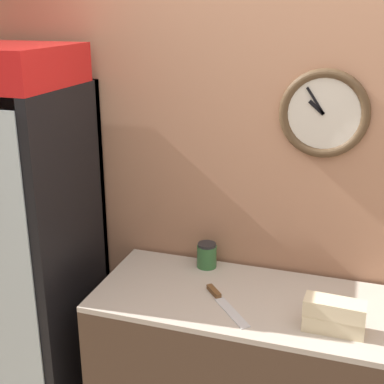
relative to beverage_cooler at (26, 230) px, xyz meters
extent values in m
cube|color=#AD7A5B|center=(1.46, 0.32, 0.27)|extent=(5.20, 0.06, 2.70)
torus|color=#4C3823|center=(1.41, 0.27, 0.63)|extent=(0.40, 0.04, 0.40)
cylinder|color=silver|center=(1.41, 0.27, 0.63)|extent=(0.33, 0.01, 0.33)
cube|color=black|center=(1.38, 0.26, 0.66)|extent=(0.08, 0.01, 0.07)
cube|color=black|center=(1.37, 0.26, 0.69)|extent=(0.09, 0.01, 0.12)
cube|color=#BCB2A3|center=(1.46, -0.04, -0.17)|extent=(1.97, 0.62, 0.02)
cube|color=black|center=(0.00, 0.25, -0.17)|extent=(0.64, 0.04, 1.82)
cube|color=black|center=(0.30, -0.04, -0.17)|extent=(0.05, 0.62, 1.82)
cube|color=white|center=(0.00, 0.22, -0.17)|extent=(0.54, 0.02, 1.72)
cube|color=silver|center=(0.00, -0.06, -0.65)|extent=(0.52, 0.50, 0.01)
cube|color=silver|center=(0.00, -0.06, -0.32)|extent=(0.52, 0.50, 0.01)
cube|color=silver|center=(0.00, -0.06, 0.01)|extent=(0.52, 0.50, 0.01)
cube|color=silver|center=(0.00, -0.06, 0.33)|extent=(0.52, 0.50, 0.01)
cylinder|color=gold|center=(0.20, -0.26, -0.56)|extent=(0.07, 0.07, 0.17)
cylinder|color=gold|center=(0.20, -0.26, -0.44)|extent=(0.03, 0.03, 0.07)
cylinder|color=navy|center=(0.16, -0.26, 0.09)|extent=(0.08, 0.08, 0.16)
cylinder|color=navy|center=(0.16, -0.26, 0.21)|extent=(0.03, 0.03, 0.07)
cylinder|color=#2D6B38|center=(0.05, -0.26, 0.10)|extent=(0.08, 0.08, 0.18)
cylinder|color=orange|center=(0.05, -0.26, -0.24)|extent=(0.07, 0.07, 0.16)
cylinder|color=orange|center=(0.05, -0.26, -0.12)|extent=(0.03, 0.03, 0.07)
cube|color=beige|center=(1.55, -0.19, -0.12)|extent=(0.24, 0.10, 0.07)
cube|color=beige|center=(1.55, -0.19, -0.05)|extent=(0.25, 0.11, 0.07)
cube|color=silver|center=(1.13, -0.19, -0.15)|extent=(0.20, 0.22, 0.00)
cube|color=brown|center=(1.01, -0.05, -0.15)|extent=(0.09, 0.10, 0.02)
cylinder|color=#336B38|center=(0.91, 0.19, -0.10)|extent=(0.10, 0.10, 0.11)
cylinder|color=#262628|center=(0.91, 0.19, -0.04)|extent=(0.09, 0.09, 0.01)
camera|label=1|loc=(1.58, -2.12, 1.09)|focal=50.00mm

